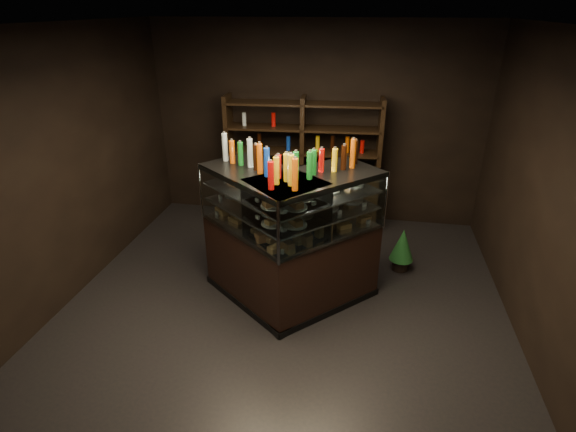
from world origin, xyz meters
name	(u,v)px	position (x,y,z in m)	size (l,w,h in m)	color
ground	(285,302)	(0.00, 0.00, 0.00)	(5.00, 5.00, 0.00)	black
room_shell	(285,141)	(0.00, 0.00, 1.94)	(5.02, 5.02, 3.01)	black
display_case	(288,260)	(0.02, 0.09, 0.52)	(2.12, 1.53, 1.57)	black
food_display	(288,207)	(0.02, 0.08, 1.19)	(1.68, 1.03, 0.48)	#CE7B49
bottles_top	(289,161)	(0.02, 0.09, 1.70)	(1.50, 0.89, 0.30)	yellow
potted_conifer	(403,244)	(1.35, 0.99, 0.38)	(0.31, 0.31, 0.66)	black
back_shelving	(302,189)	(-0.12, 2.05, 0.61)	(2.27, 0.56, 2.00)	black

